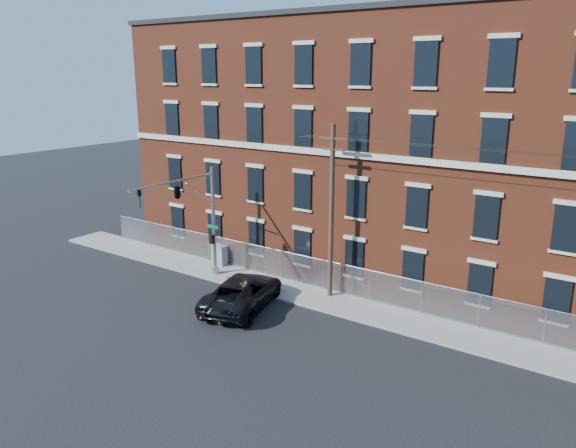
# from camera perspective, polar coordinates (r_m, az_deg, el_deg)

# --- Properties ---
(ground) EXTENTS (140.00, 140.00, 0.00)m
(ground) POSITION_cam_1_polar(r_m,az_deg,el_deg) (29.84, -4.65, -10.08)
(ground) COLOR black
(ground) RESTS_ON ground
(sidewalk) EXTENTS (65.00, 3.00, 0.12)m
(sidewalk) POSITION_cam_1_polar(r_m,az_deg,el_deg) (29.15, 21.20, -11.66)
(sidewalk) COLOR gray
(sidewalk) RESTS_ON ground
(mill_building) EXTENTS (55.30, 14.32, 16.30)m
(mill_building) POSITION_cam_1_polar(r_m,az_deg,el_deg) (35.32, 26.06, 6.26)
(mill_building) COLOR maroon
(mill_building) RESTS_ON ground
(chain_link_fence) EXTENTS (59.06, 0.06, 1.85)m
(chain_link_fence) POSITION_cam_1_polar(r_m,az_deg,el_deg) (29.90, 22.00, -8.95)
(chain_link_fence) COLOR #A5A8AD
(chain_link_fence) RESTS_ON ground
(traffic_signal_mast) EXTENTS (0.90, 6.75, 7.00)m
(traffic_signal_mast) POSITION_cam_1_polar(r_m,az_deg,el_deg) (33.47, -10.45, 2.32)
(traffic_signal_mast) COLOR #9EA0A5
(traffic_signal_mast) RESTS_ON ground
(utility_pole_near) EXTENTS (1.80, 0.28, 10.00)m
(utility_pole_near) POSITION_cam_1_polar(r_m,az_deg,el_deg) (31.31, 4.50, 1.54)
(utility_pole_near) COLOR #493124
(utility_pole_near) RESTS_ON ground
(pickup_truck) EXTENTS (4.47, 6.89, 1.77)m
(pickup_truck) POSITION_cam_1_polar(r_m,az_deg,el_deg) (31.36, -4.72, -7.01)
(pickup_truck) COLOR black
(pickup_truck) RESTS_ON ground
(utility_cabinet) EXTENTS (1.14, 0.67, 1.36)m
(utility_cabinet) POSITION_cam_1_polar(r_m,az_deg,el_deg) (38.00, -7.07, -3.16)
(utility_cabinet) COLOR slate
(utility_cabinet) RESTS_ON sidewalk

